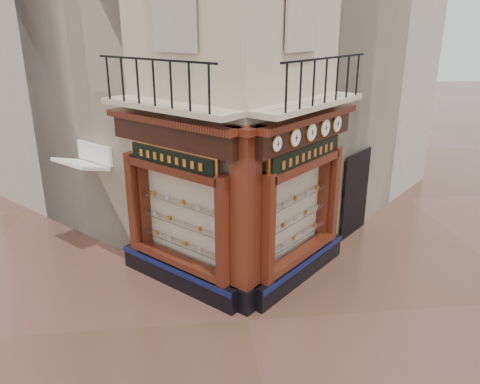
{
  "coord_description": "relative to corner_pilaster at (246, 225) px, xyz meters",
  "views": [
    {
      "loc": [
        -1.07,
        -8.14,
        5.79
      ],
      "look_at": [
        0.05,
        2.0,
        2.11
      ],
      "focal_mm": 35.0,
      "sensor_mm": 36.0,
      "label": 1
    }
  ],
  "objects": [
    {
      "name": "clock_e",
      "position": [
        2.32,
        1.72,
        1.67
      ],
      "size": [
        0.31,
        0.31,
        0.39
      ],
      "rotation": [
        0.0,
        0.0,
        0.79
      ],
      "color": "gold",
      "rests_on": "ground"
    },
    {
      "name": "ground",
      "position": [
        0.0,
        -0.5,
        -1.95
      ],
      "size": [
        80.0,
        80.0,
        0.0
      ],
      "primitive_type": "plane",
      "color": "#533427",
      "rests_on": "ground"
    },
    {
      "name": "awning",
      "position": [
        -3.85,
        3.14,
        -1.95
      ],
      "size": [
        1.56,
        1.56,
        0.3
      ],
      "primitive_type": null,
      "rotation": [
        0.27,
        0.0,
        2.36
      ],
      "color": "white",
      "rests_on": "ground"
    },
    {
      "name": "signboard_right",
      "position": [
        1.46,
        1.01,
        1.15
      ],
      "size": [
        2.09,
        2.09,
        0.56
      ],
      "rotation": [
        0.0,
        0.0,
        0.79
      ],
      "color": "#C8833A",
      "rests_on": "ground"
    },
    {
      "name": "shopfront_left",
      "position": [
        -1.41,
        1.07,
        0.03
      ],
      "size": [
        2.86,
        2.86,
        3.98
      ],
      "rotation": [
        0.0,
        0.0,
        2.36
      ],
      "color": "black",
      "rests_on": "ground"
    },
    {
      "name": "neighbour_right",
      "position": [
        2.47,
        8.13,
        3.55
      ],
      "size": [
        11.31,
        11.31,
        11.0
      ],
      "primitive_type": "cube",
      "rotation": [
        0.0,
        0.0,
        0.79
      ],
      "color": "#B7ACA0",
      "rests_on": "ground"
    },
    {
      "name": "shopfront_right",
      "position": [
        1.41,
        1.07,
        0.03
      ],
      "size": [
        2.86,
        2.86,
        3.98
      ],
      "rotation": [
        0.0,
        0.0,
        0.79
      ],
      "color": "black",
      "rests_on": "ground"
    },
    {
      "name": "clock_d",
      "position": [
        1.93,
        1.33,
        1.67
      ],
      "size": [
        0.32,
        0.32,
        0.4
      ],
      "rotation": [
        0.0,
        0.0,
        0.79
      ],
      "color": "gold",
      "rests_on": "ground"
    },
    {
      "name": "corner_pilaster",
      "position": [
        0.0,
        0.0,
        0.0
      ],
      "size": [
        0.85,
        0.85,
        3.98
      ],
      "rotation": [
        0.0,
        0.0,
        0.79
      ],
      "color": "black",
      "rests_on": "ground"
    },
    {
      "name": "clock_c",
      "position": [
        1.51,
        0.9,
        1.67
      ],
      "size": [
        0.31,
        0.31,
        0.39
      ],
      "rotation": [
        0.0,
        0.0,
        0.79
      ],
      "color": "gold",
      "rests_on": "ground"
    },
    {
      "name": "signboard_left",
      "position": [
        -1.46,
        1.01,
        1.15
      ],
      "size": [
        1.89,
        1.89,
        0.5
      ],
      "rotation": [
        0.0,
        0.0,
        2.36
      ],
      "color": "#C8833A",
      "rests_on": "ground"
    },
    {
      "name": "balcony",
      "position": [
        0.0,
        0.99,
        2.27
      ],
      "size": [
        5.94,
        2.97,
        1.03
      ],
      "color": "#BBB092",
      "rests_on": "ground"
    },
    {
      "name": "clock_b",
      "position": [
        1.06,
        0.46,
        1.67
      ],
      "size": [
        0.31,
        0.31,
        0.38
      ],
      "rotation": [
        0.0,
        0.0,
        0.79
      ],
      "color": "gold",
      "rests_on": "ground"
    },
    {
      "name": "clock_a",
      "position": [
        0.6,
        -0.01,
        1.67
      ],
      "size": [
        0.26,
        0.26,
        0.32
      ],
      "rotation": [
        0.0,
        0.0,
        0.79
      ],
      "color": "gold",
      "rests_on": "ground"
    },
    {
      "name": "neighbour_left",
      "position": [
        -2.47,
        8.13,
        3.55
      ],
      "size": [
        11.31,
        11.31,
        11.0
      ],
      "primitive_type": "cube",
      "rotation": [
        0.0,
        0.0,
        0.79
      ],
      "color": "#B7ACA0",
      "rests_on": "ground"
    },
    {
      "name": "main_building",
      "position": [
        0.0,
        5.66,
        4.05
      ],
      "size": [
        11.31,
        11.31,
        12.0
      ],
      "primitive_type": "cube",
      "rotation": [
        0.0,
        0.0,
        0.79
      ],
      "color": "#BBB092",
      "rests_on": "ground"
    }
  ]
}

